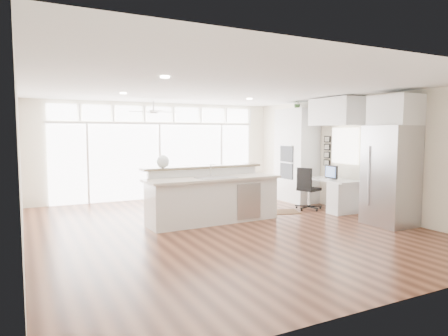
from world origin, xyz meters
name	(u,v)px	position (x,y,z in m)	size (l,w,h in m)	color
floor	(222,228)	(0.00, 0.00, -0.01)	(7.00, 8.00, 0.02)	#401F13
ceiling	(222,89)	(0.00, 0.00, 2.70)	(7.00, 8.00, 0.02)	white
wall_back	(159,151)	(0.00, 4.00, 1.35)	(7.00, 0.04, 2.70)	white
wall_front	(392,181)	(0.00, -4.00, 1.35)	(7.00, 0.04, 2.70)	white
wall_left	(20,166)	(-3.50, 0.00, 1.35)	(0.04, 8.00, 2.70)	white
wall_right	(355,155)	(3.50, 0.00, 1.35)	(0.04, 8.00, 2.70)	white
glass_wall	(159,162)	(0.00, 3.94, 1.05)	(5.80, 0.06, 2.08)	white
transom_row	(159,114)	(0.00, 3.94, 2.38)	(5.90, 0.06, 0.40)	white
desk_window	(345,146)	(3.46, 0.30, 1.55)	(0.04, 0.85, 0.85)	white
ceiling_fan	(153,108)	(-0.50, 2.80, 2.48)	(1.16, 1.16, 0.32)	silver
recessed_lights	(217,91)	(0.00, 0.20, 2.68)	(3.40, 3.00, 0.02)	white
oven_cabinet	(297,155)	(3.17, 1.80, 1.25)	(0.64, 1.20, 2.50)	white
desk_nook	(333,195)	(3.13, 0.30, 0.38)	(0.72, 1.30, 0.76)	white
upper_cabinets	(337,112)	(3.17, 0.30, 2.35)	(0.64, 1.30, 0.64)	white
refrigerator	(391,176)	(3.11, -1.35, 1.00)	(0.76, 0.90, 2.00)	#ACACB1
fridge_cabinet	(395,110)	(3.17, -1.35, 2.30)	(0.64, 0.90, 0.60)	white
framed_photos	(327,151)	(3.46, 0.92, 1.40)	(0.06, 0.22, 0.80)	black
kitchen_island	(213,195)	(0.05, 0.50, 0.57)	(2.88, 1.09, 1.14)	white
rug	(281,212)	(1.92, 0.72, 0.01)	(0.82, 0.59, 0.01)	#321D10
office_chair	(309,189)	(2.70, 0.68, 0.51)	(0.53, 0.49, 1.02)	black
fishbowl	(163,162)	(-0.92, 0.86, 1.28)	(0.26, 0.26, 0.26)	white
monitor	(331,172)	(3.05, 0.30, 0.94)	(0.07, 0.42, 0.35)	black
keyboard	(326,179)	(2.88, 0.30, 0.77)	(0.11, 0.31, 0.02)	white
potted_plant	(297,105)	(3.17, 1.80, 2.61)	(0.26, 0.29, 0.23)	#335B27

